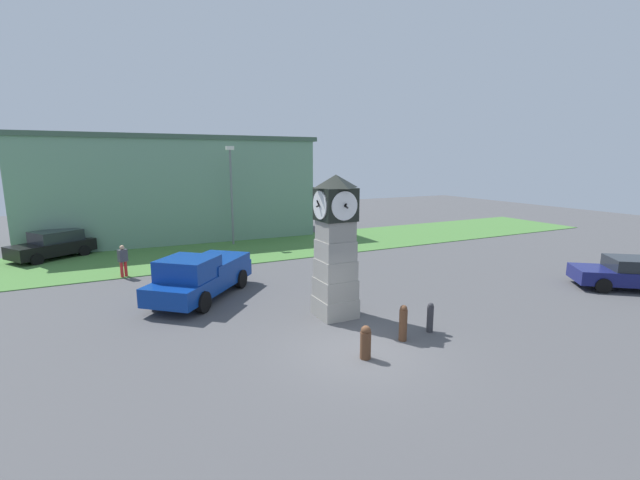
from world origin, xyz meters
name	(u,v)px	position (x,y,z in m)	size (l,w,h in m)	color
ground_plane	(359,351)	(0.00, 0.00, 0.00)	(84.12, 84.12, 0.00)	#4C4C4F
clock_tower	(335,249)	(0.77, 2.87, 2.47)	(1.50, 1.58, 5.04)	gray
bollard_near_tower	(430,317)	(2.84, 0.19, 0.50)	(0.21, 0.21, 0.99)	#333338
bollard_mid_row	(403,323)	(1.63, 0.03, 0.58)	(0.25, 0.25, 1.15)	brown
bollard_far_row	(366,342)	(-0.08, -0.49, 0.49)	(0.31, 0.31, 0.98)	brown
car_far_lot	(633,273)	(13.87, -0.09, 0.72)	(4.67, 4.20, 1.38)	navy
car_end_of_row	(53,245)	(-9.16, 18.07, 0.80)	(4.54, 3.89, 1.59)	black
pickup_truck	(201,275)	(-3.08, 7.14, 0.93)	(5.06, 5.35, 1.85)	navy
pedestrian_near_bench	(123,259)	(-5.79, 11.86, 0.89)	(0.47, 0.40, 1.57)	red
street_lamp_near_road	(231,189)	(1.05, 17.43, 3.69)	(0.50, 0.24, 6.40)	slate
warehouse_blue_far	(174,188)	(-1.85, 22.31, 3.58)	(19.41, 8.14, 7.13)	gray
grass_verge_far	(275,247)	(3.20, 15.42, 0.02)	(50.47, 7.53, 0.04)	#477A38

